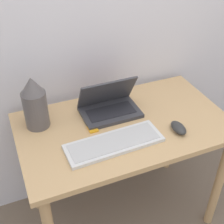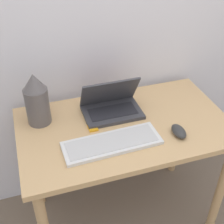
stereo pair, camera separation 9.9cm
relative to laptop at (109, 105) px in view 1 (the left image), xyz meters
The scene contains 7 objects.
wall_back 0.53m from the laptop, 82.46° to the left, with size 6.00×0.05×2.50m.
desk 0.20m from the laptop, 74.74° to the right, with size 1.08×0.63×0.74m.
laptop is the anchor object (origin of this frame).
keyboard 0.26m from the laptop, 106.78° to the right, with size 0.47×0.17×0.02m.
mouse 0.38m from the laptop, 47.41° to the right, with size 0.06×0.11×0.04m.
vase 0.39m from the laptop, behind, with size 0.12×0.12×0.28m.
mp3_player 0.17m from the laptop, 140.76° to the right, with size 0.05×0.06×0.01m.
Camera 1 is at (-0.53, -0.81, 1.73)m, focal length 50.00 mm.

